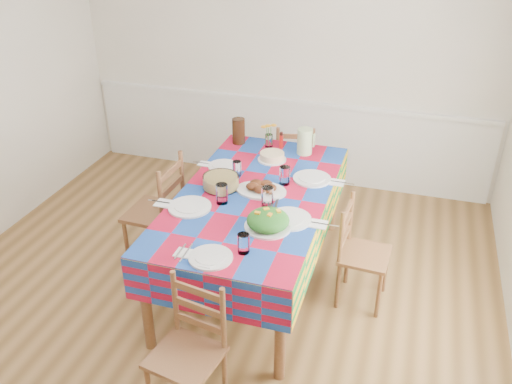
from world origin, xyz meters
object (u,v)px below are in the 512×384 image
chair_right (360,254)px  tea_pitcher (239,131)px  meat_platter (261,188)px  green_pitcher (305,141)px  chair_near (189,352)px  dining_table (254,204)px  chair_far (294,165)px  chair_left (159,213)px

chair_right → tea_pitcher: bearing=58.9°
tea_pitcher → meat_platter: bearing=-60.8°
green_pitcher → tea_pitcher: tea_pitcher is taller
green_pitcher → chair_near: (-0.20, -2.17, -0.49)m
green_pitcher → dining_table: bearing=-103.9°
meat_platter → chair_near: 1.44m
tea_pitcher → chair_far: 0.80m
meat_platter → chair_far: (-0.03, 1.29, -0.41)m
dining_table → tea_pitcher: (-0.42, 0.88, 0.21)m
chair_near → chair_right: bearing=68.1°
chair_near → chair_left: (-0.85, 1.33, 0.05)m
tea_pitcher → chair_far: size_ratio=0.26×
chair_right → dining_table: bearing=93.8°
dining_table → green_pitcher: bearing=76.1°
chair_near → chair_right: size_ratio=1.03×
meat_platter → chair_far: bearing=91.5°
green_pitcher → chair_near: bearing=-95.3°
green_pitcher → tea_pitcher: (-0.63, 0.05, 0.00)m
tea_pitcher → dining_table: bearing=-64.3°
chair_near → chair_far: bearing=100.2°
meat_platter → chair_right: meat_platter is taller
meat_platter → tea_pitcher: tea_pitcher is taller
chair_near → chair_far: 2.67m
meat_platter → dining_table: bearing=-133.7°
green_pitcher → chair_left: 1.41m
green_pitcher → chair_far: size_ratio=0.26×
tea_pitcher → chair_near: size_ratio=0.26×
dining_table → green_pitcher: (0.21, 0.84, 0.21)m
chair_far → chair_right: (0.84, -1.33, -0.01)m
tea_pitcher → chair_far: tea_pitcher is taller
tea_pitcher → chair_left: (-0.42, -0.88, -0.44)m
tea_pitcher → chair_right: tea_pitcher is taller
chair_near → chair_right: chair_near is taller
meat_platter → tea_pitcher: size_ratio=1.68×
dining_table → chair_near: bearing=-89.7°
chair_left → chair_right: chair_left is taller
dining_table → chair_left: 0.87m
green_pitcher → chair_left: size_ratio=0.23×
tea_pitcher → chair_left: tea_pitcher is taller
chair_left → chair_right: bearing=92.2°
tea_pitcher → chair_right: (1.27, -0.88, -0.51)m
tea_pitcher → green_pitcher: bearing=-4.1°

